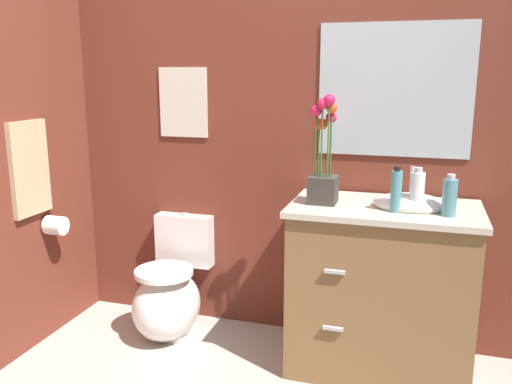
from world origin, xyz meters
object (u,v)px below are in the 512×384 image
Objects in this scene: lotion_bottle at (417,191)px; hanging_towel at (30,168)px; toilet at (170,295)px; flower_vase at (324,166)px; hand_wash_bottle at (396,191)px; wall_mirror at (394,90)px; vanity_cabinet at (381,287)px; soap_bottle at (450,197)px; toilet_paper_roll at (56,225)px; wall_poster at (183,103)px.

lotion_bottle is 2.05m from hanging_towel.
flower_vase is (0.91, -0.06, 0.84)m from toilet.
toilet is 1.56m from lotion_bottle.
hand_wash_bottle is 0.28× the size of wall_mirror.
toilet is 0.86× the size of wall_mirror.
vanity_cabinet is at bearing -1.24° from toilet.
soap_bottle is 2.19m from hanging_towel.
lotion_bottle is (0.15, -0.06, 0.53)m from vanity_cabinet.
hanging_towel is 0.37m from toilet_paper_roll.
toilet is at bearing 17.75° from toilet_paper_roll.
wall_mirror is (1.22, 0.27, 1.21)m from toilet.
toilet_paper_roll is at bearing -178.30° from soap_bottle.
toilet_paper_roll is at bearing -174.77° from flower_vase.
hand_wash_bottle is at bearing -82.47° from wall_mirror.
wall_poster is at bearing 162.56° from hand_wash_bottle.
wall_mirror reaches higher than vanity_cabinet.
wall_poster is at bearing 165.18° from soap_bottle.
hanging_towel is at bearing -175.05° from hand_wash_bottle.
vanity_cabinet is 0.70m from flower_vase.
flower_vase is 0.38m from hand_wash_bottle.
wall_mirror reaches higher than flower_vase.
hand_wash_bottle is 2.03× the size of toilet_paper_roll.
wall_poster is 3.73× the size of toilet_paper_roll.
wall_poster is (-1.27, 0.40, 0.37)m from hand_wash_bottle.
soap_bottle is 1.79× the size of toilet_paper_roll.
soap_bottle is 0.68m from wall_mirror.
toilet_paper_roll is (-0.61, -0.46, -0.69)m from wall_poster.
toilet is at bearing 176.34° from lotion_bottle.
wall_poster is at bearing 165.46° from lotion_bottle.
hanging_towel is (-1.89, -0.57, -0.42)m from wall_mirror.
lotion_bottle is at bearing 25.00° from hand_wash_bottle.
soap_bottle is 0.88× the size of hand_wash_bottle.
hand_wash_bottle is 0.61m from wall_mirror.
hand_wash_bottle is (0.36, -0.08, -0.09)m from flower_vase.
hand_wash_bottle is 1.39m from wall_poster.
toilet_paper_roll is (-1.84, -0.17, 0.22)m from vanity_cabinet.
soap_bottle is at bearing -14.82° from wall_poster.
hand_wash_bottle reaches higher than soap_bottle.
hand_wash_bottle is at bearing 4.95° from hanging_towel.
hand_wash_bottle is 0.54× the size of wall_poster.
hanging_towel is at bearing -117.83° from toilet_paper_roll.
toilet is 0.78m from toilet_paper_roll.
toilet is at bearing 174.97° from soap_bottle.
flower_vase reaches higher than hand_wash_bottle.
toilet_paper_roll reaches higher than toilet.
soap_bottle is 0.24m from hand_wash_bottle.
flower_vase is 1.01m from wall_poster.
wall_poster is 1.03m from toilet_paper_roll.
hand_wash_bottle is at bearing -64.63° from vanity_cabinet.
lotion_bottle is 0.11m from hand_wash_bottle.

